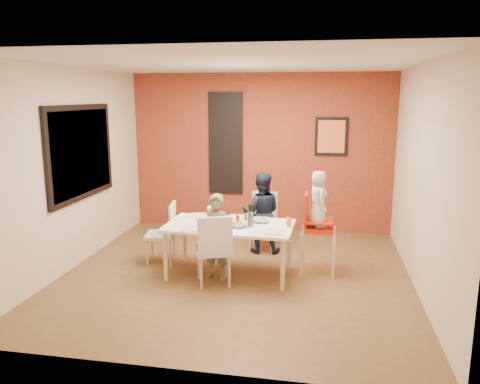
% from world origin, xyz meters
% --- Properties ---
extents(ground, '(4.50, 4.50, 0.00)m').
position_xyz_m(ground, '(0.00, 0.00, 0.00)').
color(ground, brown).
rests_on(ground, ground).
extents(ceiling, '(4.50, 4.50, 0.02)m').
position_xyz_m(ceiling, '(0.00, 0.00, 2.70)').
color(ceiling, silver).
rests_on(ceiling, wall_back).
extents(wall_back, '(4.50, 0.02, 2.70)m').
position_xyz_m(wall_back, '(0.00, 2.25, 1.35)').
color(wall_back, beige).
rests_on(wall_back, ground).
extents(wall_front, '(4.50, 0.02, 2.70)m').
position_xyz_m(wall_front, '(0.00, -2.25, 1.35)').
color(wall_front, beige).
rests_on(wall_front, ground).
extents(wall_left, '(0.02, 4.50, 2.70)m').
position_xyz_m(wall_left, '(-2.25, 0.00, 1.35)').
color(wall_left, beige).
rests_on(wall_left, ground).
extents(wall_right, '(0.02, 4.50, 2.70)m').
position_xyz_m(wall_right, '(2.25, 0.00, 1.35)').
color(wall_right, beige).
rests_on(wall_right, ground).
extents(brick_accent_wall, '(4.50, 0.02, 2.70)m').
position_xyz_m(brick_accent_wall, '(0.00, 2.23, 1.35)').
color(brick_accent_wall, maroon).
rests_on(brick_accent_wall, ground).
extents(picture_window_frame, '(0.05, 1.70, 1.30)m').
position_xyz_m(picture_window_frame, '(-2.22, 0.20, 1.55)').
color(picture_window_frame, black).
rests_on(picture_window_frame, wall_left).
extents(picture_window_pane, '(0.02, 1.55, 1.15)m').
position_xyz_m(picture_window_pane, '(-2.21, 0.20, 1.55)').
color(picture_window_pane, black).
rests_on(picture_window_pane, wall_left).
extents(glassblock_strip, '(0.55, 0.03, 1.70)m').
position_xyz_m(glassblock_strip, '(-0.60, 2.21, 1.50)').
color(glassblock_strip, silver).
rests_on(glassblock_strip, wall_back).
extents(glassblock_surround, '(0.60, 0.03, 1.76)m').
position_xyz_m(glassblock_surround, '(-0.60, 2.21, 1.50)').
color(glassblock_surround, black).
rests_on(glassblock_surround, wall_back).
extents(art_print_frame, '(0.54, 0.03, 0.64)m').
position_xyz_m(art_print_frame, '(1.20, 2.21, 1.65)').
color(art_print_frame, black).
rests_on(art_print_frame, wall_back).
extents(art_print_canvas, '(0.44, 0.01, 0.54)m').
position_xyz_m(art_print_canvas, '(1.20, 2.19, 1.65)').
color(art_print_canvas, orange).
rests_on(art_print_canvas, wall_back).
extents(dining_table, '(1.66, 0.96, 0.68)m').
position_xyz_m(dining_table, '(-0.08, -0.02, 0.62)').
color(dining_table, white).
rests_on(dining_table, ground).
extents(chair_near, '(0.54, 0.54, 0.91)m').
position_xyz_m(chair_near, '(-0.19, -0.42, 0.51)').
color(chair_near, silver).
rests_on(chair_near, ground).
extents(chair_far, '(0.42, 0.42, 0.86)m').
position_xyz_m(chair_far, '(0.20, 1.20, 0.48)').
color(chair_far, silver).
rests_on(chair_far, ground).
extents(chair_left, '(0.45, 0.45, 0.85)m').
position_xyz_m(chair_left, '(-1.05, 0.26, 0.48)').
color(chair_left, beige).
rests_on(chair_left, ground).
extents(high_chair, '(0.46, 0.46, 1.07)m').
position_xyz_m(high_chair, '(1.01, 0.29, 0.64)').
color(high_chair, red).
rests_on(high_chair, ground).
extents(child_near, '(0.47, 0.37, 1.11)m').
position_xyz_m(child_near, '(-0.22, -0.18, 0.56)').
color(child_near, brown).
rests_on(child_near, ground).
extents(child_far, '(0.63, 0.51, 1.21)m').
position_xyz_m(child_far, '(0.20, 0.97, 0.61)').
color(child_far, '#161D31').
rests_on(child_far, ground).
extents(toddler, '(0.34, 0.42, 0.74)m').
position_xyz_m(toddler, '(1.04, 0.29, 1.00)').
color(toddler, beige).
rests_on(toddler, high_chair).
extents(plate_near_left, '(0.25, 0.25, 0.01)m').
position_xyz_m(plate_near_left, '(-0.51, -0.31, 0.69)').
color(plate_near_left, white).
rests_on(plate_near_left, dining_table).
extents(plate_far_mid, '(0.27, 0.27, 0.01)m').
position_xyz_m(plate_far_mid, '(-0.03, 0.36, 0.69)').
color(plate_far_mid, white).
rests_on(plate_far_mid, dining_table).
extents(plate_near_right, '(0.24, 0.24, 0.01)m').
position_xyz_m(plate_near_right, '(0.54, -0.28, 0.69)').
color(plate_near_right, white).
rests_on(plate_near_right, dining_table).
extents(plate_far_left, '(0.30, 0.30, 0.01)m').
position_xyz_m(plate_far_left, '(-0.60, 0.35, 0.69)').
color(plate_far_left, white).
rests_on(plate_far_left, dining_table).
extents(salad_bowl_a, '(0.27, 0.27, 0.06)m').
position_xyz_m(salad_bowl_a, '(0.04, -0.10, 0.71)').
color(salad_bowl_a, silver).
rests_on(salad_bowl_a, dining_table).
extents(salad_bowl_b, '(0.23, 0.23, 0.05)m').
position_xyz_m(salad_bowl_b, '(0.31, 0.16, 0.71)').
color(salad_bowl_b, white).
rests_on(salad_bowl_b, dining_table).
extents(wine_bottle, '(0.07, 0.07, 0.27)m').
position_xyz_m(wine_bottle, '(0.19, 0.03, 0.82)').
color(wine_bottle, black).
rests_on(wine_bottle, dining_table).
extents(wine_glass_a, '(0.07, 0.07, 0.19)m').
position_xyz_m(wine_glass_a, '(-0.07, -0.25, 0.78)').
color(wine_glass_a, silver).
rests_on(wine_glass_a, dining_table).
extents(wine_glass_b, '(0.07, 0.07, 0.19)m').
position_xyz_m(wine_glass_b, '(0.20, -0.07, 0.78)').
color(wine_glass_b, white).
rests_on(wine_glass_b, dining_table).
extents(paper_towel_roll, '(0.11, 0.11, 0.24)m').
position_xyz_m(paper_towel_roll, '(-0.31, -0.07, 0.80)').
color(paper_towel_roll, white).
rests_on(paper_towel_roll, dining_table).
extents(condiment_red, '(0.04, 0.04, 0.15)m').
position_xyz_m(condiment_red, '(0.05, -0.10, 0.75)').
color(condiment_red, red).
rests_on(condiment_red, dining_table).
extents(condiment_green, '(0.04, 0.04, 0.14)m').
position_xyz_m(condiment_green, '(0.12, 0.05, 0.75)').
color(condiment_green, '#3D7928').
rests_on(condiment_green, dining_table).
extents(condiment_brown, '(0.03, 0.03, 0.12)m').
position_xyz_m(condiment_brown, '(0.00, 0.07, 0.74)').
color(condiment_brown, brown).
rests_on(condiment_brown, dining_table).
extents(sippy_cup, '(0.07, 0.07, 0.12)m').
position_xyz_m(sippy_cup, '(0.68, 0.02, 0.74)').
color(sippy_cup, orange).
rests_on(sippy_cup, dining_table).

